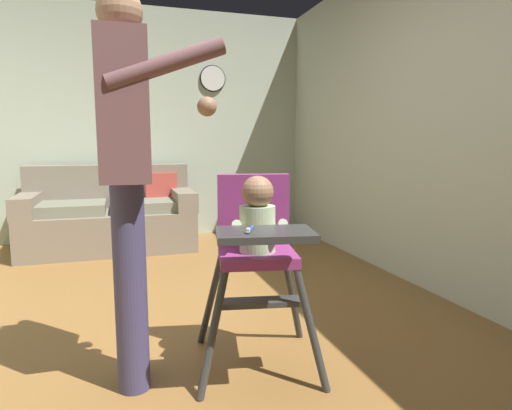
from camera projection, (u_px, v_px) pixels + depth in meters
ground at (154, 358)px, 2.36m from camera, size 5.66×7.55×0.10m
wall_far at (129, 124)px, 5.01m from camera, size 4.86×0.06×2.61m
wall_right at (447, 112)px, 3.06m from camera, size 0.06×6.55×2.61m
couch at (111, 217)px, 4.58m from camera, size 1.70×0.86×0.86m
high_chair at (257, 235)px, 2.11m from camera, size 0.70×0.80×0.95m
adult_standing at (127, 169)px, 1.90m from camera, size 0.51×0.50×1.72m
wall_clock at (213, 78)px, 5.18m from camera, size 0.31×0.04×0.31m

